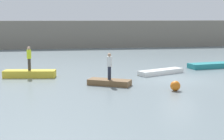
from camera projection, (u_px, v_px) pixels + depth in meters
ground_plane at (179, 80)px, 23.62m from camera, size 120.00×120.00×0.00m
embankment_wall at (115, 34)px, 48.50m from camera, size 80.00×1.20×3.87m
rowboat_yellow at (30, 74)px, 24.65m from camera, size 3.85×1.57×0.52m
rowboat_brown at (109, 82)px, 21.79m from camera, size 2.90×2.22×0.37m
rowboat_white at (161, 72)px, 26.07m from camera, size 3.99×2.50×0.35m
rowboat_teal at (210, 66)px, 29.15m from camera, size 3.85×1.83×0.44m
person_white_shirt at (109, 65)px, 21.62m from camera, size 0.32×0.32×1.71m
person_hiviz_shirt at (29, 57)px, 24.46m from camera, size 0.32×0.32×1.74m
mooring_buoy at (175, 86)px, 20.11m from camera, size 0.60×0.60×0.60m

